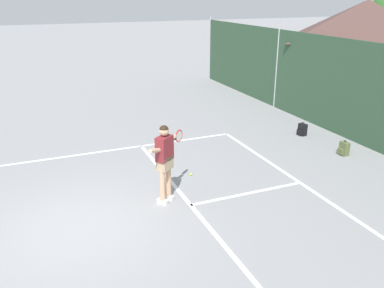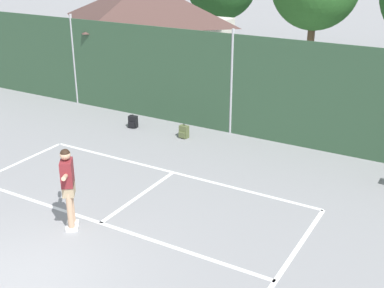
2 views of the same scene
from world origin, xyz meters
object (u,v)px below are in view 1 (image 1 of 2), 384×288
Objects in this scene: tennis_player at (165,157)px; backpack_black at (302,130)px; tennis_ball at (191,174)px; backpack_olive at (344,149)px.

backpack_black is (-2.61, 5.79, -0.92)m from tennis_player.
tennis_player reaches higher than backpack_black.
tennis_ball is at bearing 134.87° from tennis_player.
backpack_black reaches higher than tennis_ball.
tennis_ball is (-1.06, 1.07, -1.08)m from tennis_player.
tennis_player is 5.94m from backpack_olive.
tennis_player reaches higher than backpack_olive.
tennis_player is at bearing -65.73° from backpack_black.
backpack_black is at bearing -178.66° from backpack_olive.
tennis_player is 6.42m from backpack_black.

